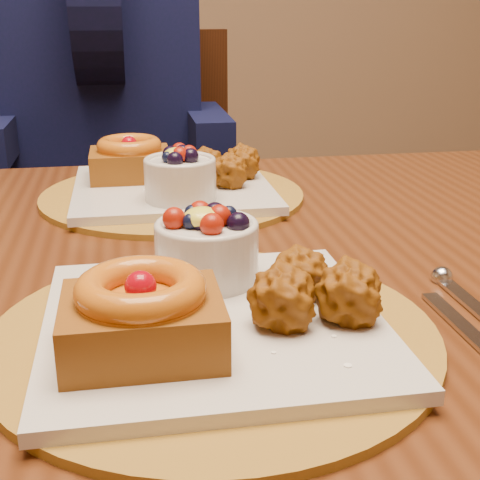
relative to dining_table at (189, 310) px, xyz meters
name	(u,v)px	position (x,y,z in m)	size (l,w,h in m)	color
dining_table	(189,310)	(0.00, 0.00, 0.00)	(1.60, 0.90, 0.76)	#3C1B0B
place_setting_near	(208,305)	(0.00, -0.21, 0.11)	(0.38, 0.38, 0.09)	brown
place_setting_far	(170,180)	(0.00, 0.21, 0.10)	(0.38, 0.38, 0.09)	brown
cutlery_near	(477,324)	(0.23, -0.24, 0.08)	(0.06, 0.17, 0.00)	#B2B2B7
chair_far	(148,220)	(-0.02, 0.81, -0.14)	(0.52, 0.52, 0.96)	black
diner	(101,67)	(-0.11, 0.81, 0.21)	(0.51, 0.49, 0.84)	black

